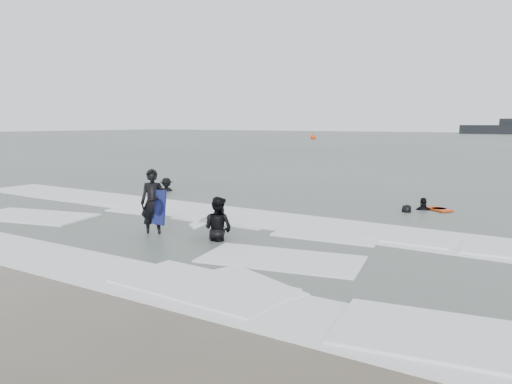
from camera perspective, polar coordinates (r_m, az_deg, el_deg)
The scene contains 9 objects.
ground at distance 11.52m, azimuth -13.99°, elevation -8.32°, with size 320.00×320.00×0.00m, color brown.
surfer_centre at distance 14.46m, azimuth -11.61°, elevation -4.92°, with size 0.70×0.46×1.92m, color black.
surfer_wading at distance 13.52m, azimuth -4.34°, elevation -5.68°, with size 0.86×0.67×1.78m, color black.
surfer_breaker at distance 23.16m, azimuth -10.19°, elevation -0.07°, with size 0.99×0.57×1.53m, color black.
surfer_right_near at distance 18.98m, azimuth 18.59°, elevation -2.11°, with size 0.97×0.40×1.65m, color black.
surfer_right_far at distance 18.34m, azimuth 16.82°, elevation -2.38°, with size 0.72×0.47×1.47m, color black.
surf_foam at distance 14.18m, azimuth -2.91°, elevation -4.85°, with size 30.03×9.06×0.09m.
bodyboards at distance 15.13m, azimuth 3.39°, elevation -2.27°, with size 6.32×8.98×1.25m.
buoy at distance 94.61m, azimuth 6.55°, elevation 6.22°, with size 1.00×1.00×1.65m.
Camera 1 is at (8.21, -7.43, 3.18)m, focal length 35.00 mm.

